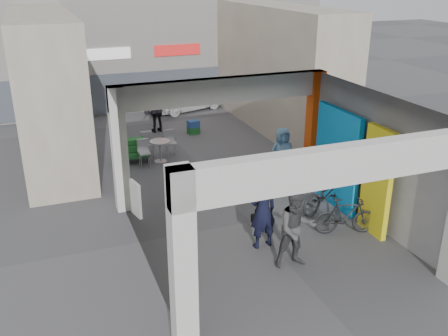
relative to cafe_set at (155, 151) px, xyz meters
name	(u,v)px	position (x,y,z in m)	size (l,w,h in m)	color
ground	(250,222)	(1.23, -5.56, -0.32)	(90.00, 90.00, 0.00)	#4F4F53
arcade_canopy	(286,148)	(1.77, -6.38, 1.98)	(6.40, 6.45, 6.40)	silver
far_building	(135,21)	(1.23, 8.43, 3.67)	(18.00, 4.08, 8.00)	white
plaza_bldg_left	(48,86)	(-3.27, 1.94, 2.18)	(2.00, 9.00, 5.00)	#B8AE99
plaza_bldg_right	(278,69)	(5.73, 1.94, 2.18)	(2.00, 9.00, 5.00)	#B8AE99
bollard_left	(170,181)	(-0.31, -3.13, 0.12)	(0.09, 0.09, 0.89)	gray
bollard_center	(223,177)	(1.32, -3.31, 0.09)	(0.09, 0.09, 0.82)	gray
bollard_right	(266,170)	(2.81, -3.23, 0.09)	(0.09, 0.09, 0.83)	gray
advert_board_near	(180,285)	(-1.51, -8.37, 0.18)	(0.16, 0.56, 1.00)	white
advert_board_far	(136,199)	(-1.51, -4.10, 0.18)	(0.20, 0.55, 1.00)	white
cafe_set	(155,151)	(0.00, 0.00, 0.00)	(1.51, 1.22, 0.91)	#B3B3B8
produce_stand	(131,154)	(-0.86, 0.02, -0.01)	(1.21, 0.66, 0.80)	black
crate_stack	(193,127)	(2.16, 2.35, -0.04)	(0.49, 0.40, 0.56)	#175221
border_collie	(258,217)	(1.36, -5.80, -0.07)	(0.23, 0.46, 0.64)	black
man_with_dog	(263,211)	(1.01, -6.81, 0.63)	(0.70, 0.46, 1.91)	black
man_back_turned	(296,229)	(1.35, -7.83, 0.61)	(0.91, 0.71, 1.87)	#434345
man_elderly	(282,154)	(3.33, -3.26, 0.55)	(0.85, 0.55, 1.74)	#5A88B0
man_crates	(157,110)	(0.85, 3.13, 0.59)	(1.06, 0.44, 1.82)	black
bicycle_front	(327,192)	(3.53, -5.65, 0.21)	(0.71, 2.03, 1.06)	black
bicycle_rear	(346,216)	(3.25, -6.97, 0.17)	(0.46, 1.62, 0.98)	black
white_van	(185,97)	(2.90, 5.94, 0.31)	(1.50, 3.73, 1.27)	silver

